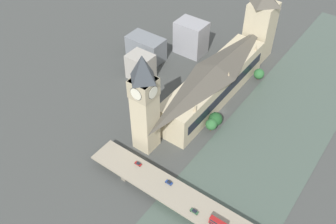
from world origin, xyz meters
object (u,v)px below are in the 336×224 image
double_decker_bus_rear (219,224)px  car_southbound_lead (169,182)px  parliament_hall (214,82)px  victoria_tower (260,26)px  clock_tower (144,102)px  car_northbound_lead (194,211)px  road_bridge (212,217)px  car_southbound_tail (138,164)px

double_decker_bus_rear → car_southbound_lead: (35.54, -6.93, -2.04)m
parliament_hall → double_decker_bus_rear: (-56.84, 89.85, -5.55)m
victoria_tower → clock_tower: bearing=85.7°
car_northbound_lead → car_southbound_lead: car_northbound_lead is taller
clock_tower → car_southbound_lead: size_ratio=16.56×
car_northbound_lead → car_southbound_lead: 22.50m
victoria_tower → car_southbound_lead: victoria_tower is taller
road_bridge → car_southbound_lead: size_ratio=38.40×
parliament_hall → victoria_tower: 68.58m
double_decker_bus_rear → victoria_tower: bearing=-70.1°
parliament_hall → victoria_tower: size_ratio=1.83×
parliament_hall → car_southbound_lead: parliament_hall is taller
car_northbound_lead → car_southbound_lead: bearing=-18.4°
double_decker_bus_rear → road_bridge: bearing=-31.4°
car_southbound_tail → victoria_tower: bearing=-90.3°
road_bridge → car_southbound_lead: 30.18m
victoria_tower → car_southbound_tail: victoria_tower is taller
road_bridge → car_northbound_lead: bearing=22.8°
double_decker_bus_rear → clock_tower: bearing=-21.4°
clock_tower → car_southbound_tail: 36.33m
parliament_hall → road_bridge: (-51.23, 86.43, -9.36)m
clock_tower → victoria_tower: bearing=-94.3°
car_southbound_lead → car_southbound_tail: 22.24m
parliament_hall → clock_tower: (9.91, 63.73, 22.01)m
clock_tower → double_decker_bus_rear: (-66.75, 26.12, -27.56)m
road_bridge → victoria_tower: bearing=-71.5°
victoria_tower → car_southbound_lead: bearing=98.1°
victoria_tower → double_decker_bus_rear: (-56.90, 157.15, -18.73)m
clock_tower → road_bridge: (-61.14, 22.70, -31.37)m
victoria_tower → double_decker_bus_rear: size_ratio=5.83×
car_southbound_tail → parliament_hall: bearing=-90.6°
car_southbound_lead → car_southbound_tail: (22.24, -0.22, -0.04)m
victoria_tower → car_southbound_tail: size_ratio=13.62×
victoria_tower → car_northbound_lead: 164.34m
double_decker_bus_rear → car_northbound_lead: size_ratio=2.18×
victoria_tower → road_bridge: (-51.29, 153.73, -22.54)m
car_northbound_lead → victoria_tower: bearing=-74.8°
car_northbound_lead → clock_tower: bearing=-26.6°
parliament_hall → clock_tower: bearing=81.2°
clock_tower → parliament_hall: bearing=-98.8°
road_bridge → double_decker_bus_rear: bearing=148.6°
car_southbound_lead → victoria_tower: bearing=-81.9°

